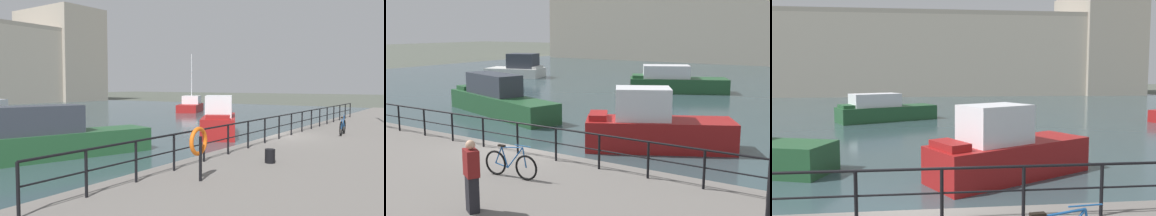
% 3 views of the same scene
% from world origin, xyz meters
% --- Properties ---
extents(ground_plane, '(240.00, 240.00, 0.00)m').
position_xyz_m(ground_plane, '(0.00, 0.00, 0.00)').
color(ground_plane, '#4C5147').
extents(moored_blue_motorboat, '(6.15, 4.53, 2.54)m').
position_xyz_m(moored_blue_motorboat, '(3.07, 4.82, 0.93)').
color(moored_blue_motorboat, maroon).
rests_on(moored_blue_motorboat, water_basin).
extents(moored_green_narrowboat, '(6.38, 4.58, 6.89)m').
position_xyz_m(moored_green_narrowboat, '(20.33, 18.88, 0.73)').
color(moored_green_narrowboat, maroon).
rests_on(moored_green_narrowboat, water_basin).
extents(moored_small_launch, '(9.14, 4.48, 2.31)m').
position_xyz_m(moored_small_launch, '(-7.67, 7.15, 0.89)').
color(moored_small_launch, '#23512D').
rests_on(moored_small_launch, water_basin).
extents(quay_railing, '(27.11, 0.07, 1.08)m').
position_xyz_m(quay_railing, '(-0.23, -0.75, 1.47)').
color(quay_railing, black).
rests_on(quay_railing, quay_promenade).
extents(parked_bicycle, '(1.77, 0.22, 0.98)m').
position_xyz_m(parked_bicycle, '(2.08, -2.81, 1.12)').
color(parked_bicycle, black).
rests_on(parked_bicycle, quay_promenade).
extents(mooring_bollard, '(0.32, 0.32, 0.44)m').
position_xyz_m(mooring_bollard, '(-6.38, -2.58, 0.95)').
color(mooring_bollard, black).
rests_on(mooring_bollard, quay_promenade).
extents(life_ring_stand, '(0.75, 0.16, 1.40)m').
position_xyz_m(life_ring_stand, '(-9.54, -1.97, 1.71)').
color(life_ring_stand, black).
rests_on(life_ring_stand, quay_promenade).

